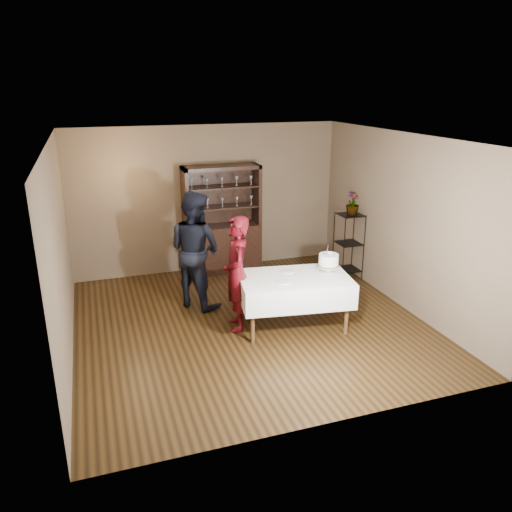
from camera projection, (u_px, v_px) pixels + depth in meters
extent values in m
plane|color=black|center=(249.00, 322.00, 7.47)|extent=(5.00, 5.00, 0.00)
plane|color=silver|center=(249.00, 138.00, 6.58)|extent=(5.00, 5.00, 0.00)
cube|color=brown|center=(208.00, 199.00, 9.26)|extent=(5.00, 0.02, 2.70)
cube|color=brown|center=(60.00, 254.00, 6.27)|extent=(0.02, 5.00, 2.70)
cube|color=brown|center=(401.00, 221.00, 7.78)|extent=(0.02, 5.00, 2.70)
cube|color=black|center=(223.00, 248.00, 9.38)|extent=(1.40, 0.48, 0.90)
cube|color=black|center=(218.00, 194.00, 9.25)|extent=(1.40, 0.03, 1.10)
cube|color=black|center=(221.00, 167.00, 8.89)|extent=(1.40, 0.48, 0.06)
cube|color=black|center=(222.00, 207.00, 9.12)|extent=(1.28, 0.42, 0.02)
cube|color=black|center=(221.00, 187.00, 9.00)|extent=(1.28, 0.42, 0.02)
cylinder|color=black|center=(344.00, 250.00, 8.79)|extent=(0.02, 0.02, 1.20)
cylinder|color=black|center=(364.00, 248.00, 8.91)|extent=(0.02, 0.02, 1.20)
cylinder|color=black|center=(333.00, 244.00, 9.15)|extent=(0.02, 0.02, 1.20)
cylinder|color=black|center=(353.00, 242.00, 9.27)|extent=(0.02, 0.02, 1.20)
cube|color=black|center=(347.00, 269.00, 9.18)|extent=(0.40, 0.40, 0.02)
cube|color=black|center=(349.00, 243.00, 9.02)|extent=(0.40, 0.40, 0.01)
cube|color=black|center=(350.00, 215.00, 8.84)|extent=(0.40, 0.40, 0.02)
cube|color=white|center=(294.00, 289.00, 7.14)|extent=(1.69, 1.18, 0.36)
cylinder|color=#4E351C|center=(253.00, 318.00, 6.76)|extent=(0.06, 0.06, 0.74)
cylinder|color=#4E351C|center=(347.00, 311.00, 6.99)|extent=(0.06, 0.06, 0.74)
cylinder|color=#4E351C|center=(244.00, 296.00, 7.45)|extent=(0.06, 0.06, 0.74)
cylinder|color=#4E351C|center=(330.00, 290.00, 7.68)|extent=(0.06, 0.06, 0.74)
imported|color=#360410|center=(237.00, 274.00, 7.05)|extent=(0.49, 0.67, 1.67)
imported|color=black|center=(195.00, 249.00, 7.79)|extent=(1.11, 1.14, 1.86)
cylinder|color=white|center=(328.00, 272.00, 7.25)|extent=(0.18, 0.18, 0.01)
cylinder|color=white|center=(328.00, 270.00, 7.24)|extent=(0.04, 0.04, 0.09)
cylinder|color=white|center=(328.00, 266.00, 7.22)|extent=(0.32, 0.32, 0.01)
cylinder|color=#3B612E|center=(328.00, 265.00, 7.22)|extent=(0.31, 0.31, 0.02)
cylinder|color=white|center=(329.00, 260.00, 7.19)|extent=(0.29, 0.29, 0.18)
sphere|color=#5476B4|center=(331.00, 253.00, 7.17)|extent=(0.02, 0.02, 0.02)
cube|color=silver|center=(327.00, 251.00, 7.12)|extent=(0.02, 0.02, 0.12)
cube|color=black|center=(328.00, 246.00, 7.09)|extent=(0.02, 0.02, 0.05)
cylinder|color=white|center=(283.00, 282.00, 6.89)|extent=(0.24, 0.24, 0.01)
cylinder|color=white|center=(287.00, 271.00, 7.28)|extent=(0.23, 0.23, 0.01)
imported|color=#3B612E|center=(353.00, 203.00, 8.77)|extent=(0.30, 0.30, 0.41)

